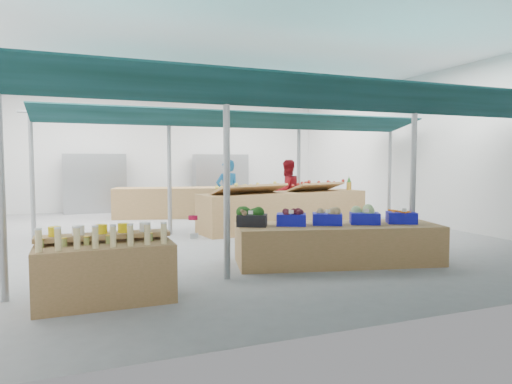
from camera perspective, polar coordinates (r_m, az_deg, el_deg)
floor at (r=11.14m, az=-5.10°, el=-5.36°), size 13.00×13.00×0.00m
hall at (r=12.40m, az=-7.09°, el=7.84°), size 13.00×13.00×13.00m
pole_grid at (r=9.60m, az=2.13°, el=4.02°), size 10.00×4.60×3.00m
awnings at (r=9.65m, az=2.15°, el=9.78°), size 9.50×7.08×0.30m
back_shelving_left at (r=16.57m, az=-19.47°, el=0.98°), size 2.00×0.50×2.00m
back_shelving_right at (r=17.33m, az=-4.43°, el=1.32°), size 2.00×0.50×2.00m
bottle_shelf at (r=6.20m, az=-18.29°, el=-9.20°), size 1.68×1.05×1.03m
veg_counter at (r=8.18m, az=10.17°, el=-6.38°), size 3.70×1.98×0.68m
fruit_counter at (r=11.92m, az=3.57°, el=-2.37°), size 4.65×1.64×0.98m
far_counter at (r=14.63m, az=-7.16°, el=-1.27°), size 5.33×2.34×0.94m
crate_stack at (r=9.70m, az=16.60°, el=-5.23°), size 0.48×0.35×0.56m
vendor_left at (r=12.46m, az=-3.58°, el=-0.14°), size 0.71×0.51×1.82m
vendor_right at (r=13.13m, az=3.91°, el=0.07°), size 0.96×0.79×1.82m
crate_broccoli at (r=7.78m, az=-0.49°, el=-3.13°), size 0.61×0.54×0.35m
crate_beets at (r=7.90m, az=4.45°, el=-3.21°), size 0.61×0.54×0.29m
crate_celeriac at (r=8.05m, az=8.88°, el=-3.03°), size 0.61×0.54×0.31m
crate_cabbage at (r=8.27m, az=13.44°, el=-2.80°), size 0.61×0.54×0.35m
crate_carrots at (r=8.55m, az=17.72°, el=-2.98°), size 0.61×0.54×0.29m
sparrow at (r=7.63m, az=-1.53°, el=-2.59°), size 0.12×0.09×0.11m
pole_ribbon at (r=5.68m, az=-7.88°, el=-3.41°), size 0.12×0.12×0.28m
apple_heap_yellow at (r=11.23m, az=-0.80°, el=0.60°), size 2.01×1.14×0.27m
apple_heap_red at (r=12.30m, az=7.49°, el=0.86°), size 1.63×1.05×0.27m
pineapple at (r=13.00m, az=11.54°, el=1.05°), size 0.14×0.14×0.39m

